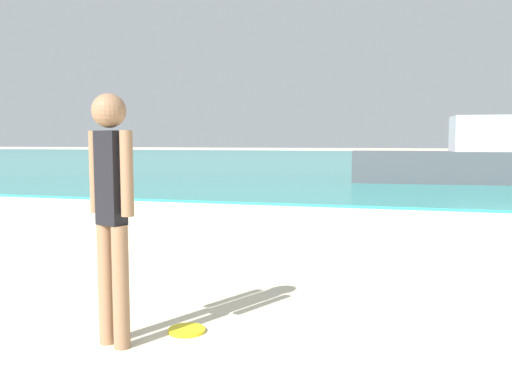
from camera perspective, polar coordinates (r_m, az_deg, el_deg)
The scene contains 4 objects.
water at distance 41.29m, azimuth 12.86°, elevation 3.48°, with size 160.00×60.00×0.06m, color teal.
person_standing at distance 3.73m, azimuth -15.26°, elevation -1.33°, with size 0.38×0.23×1.73m.
frisbee at distance 4.12m, azimuth -7.45°, elevation -14.50°, with size 0.27×0.27×0.03m, color yellow.
boat_near at distance 18.43m, azimuth 20.99°, elevation 3.26°, with size 6.42×2.41×2.14m.
Camera 1 is at (1.74, 0.14, 1.42)m, focal length 37.26 mm.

